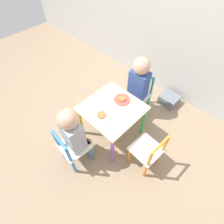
{
  "coord_description": "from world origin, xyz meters",
  "views": [
    {
      "loc": [
        0.76,
        -0.78,
        1.76
      ],
      "look_at": [
        0.0,
        0.0,
        0.39
      ],
      "focal_mm": 28.0,
      "sensor_mm": 36.0,
      "label": 1
    }
  ],
  "objects_px": {
    "chair_teal": "(139,94)",
    "plate_front": "(101,115)",
    "chair_orange": "(148,152)",
    "plate_back": "(122,99)",
    "storage_bin": "(169,99)",
    "chair_blue": "(73,148)",
    "child_front": "(74,133)",
    "kids_table": "(112,112)",
    "child_back": "(138,83)"
  },
  "relations": [
    {
      "from": "chair_blue",
      "to": "plate_front",
      "type": "bearing_deg",
      "value": -91.83
    },
    {
      "from": "child_front",
      "to": "chair_teal",
      "type": "bearing_deg",
      "value": -85.57
    },
    {
      "from": "chair_blue",
      "to": "storage_bin",
      "type": "relative_size",
      "value": 2.31
    },
    {
      "from": "plate_front",
      "to": "storage_bin",
      "type": "height_order",
      "value": "plate_front"
    },
    {
      "from": "plate_front",
      "to": "child_back",
      "type": "bearing_deg",
      "value": 92.87
    },
    {
      "from": "kids_table",
      "to": "child_back",
      "type": "distance_m",
      "value": 0.45
    },
    {
      "from": "chair_teal",
      "to": "plate_front",
      "type": "xyz_separation_m",
      "value": [
        0.03,
        -0.64,
        0.21
      ]
    },
    {
      "from": "chair_orange",
      "to": "plate_back",
      "type": "xyz_separation_m",
      "value": [
        -0.5,
        0.17,
        0.21
      ]
    },
    {
      "from": "chair_teal",
      "to": "child_front",
      "type": "relative_size",
      "value": 0.68
    },
    {
      "from": "child_front",
      "to": "child_back",
      "type": "xyz_separation_m",
      "value": [
        0.01,
        0.87,
        0.01
      ]
    },
    {
      "from": "chair_orange",
      "to": "child_front",
      "type": "height_order",
      "value": "child_front"
    },
    {
      "from": "child_front",
      "to": "child_back",
      "type": "relative_size",
      "value": 0.98
    },
    {
      "from": "chair_blue",
      "to": "child_back",
      "type": "relative_size",
      "value": 0.66
    },
    {
      "from": "chair_orange",
      "to": "child_back",
      "type": "distance_m",
      "value": 0.74
    },
    {
      "from": "chair_teal",
      "to": "child_front",
      "type": "distance_m",
      "value": 0.96
    },
    {
      "from": "kids_table",
      "to": "chair_blue",
      "type": "relative_size",
      "value": 1.05
    },
    {
      "from": "child_front",
      "to": "child_back",
      "type": "bearing_deg",
      "value": -85.83
    },
    {
      "from": "chair_orange",
      "to": "plate_back",
      "type": "relative_size",
      "value": 3.1
    },
    {
      "from": "chair_teal",
      "to": "plate_back",
      "type": "distance_m",
      "value": 0.41
    },
    {
      "from": "chair_teal",
      "to": "child_back",
      "type": "height_order",
      "value": "child_back"
    },
    {
      "from": "chair_orange",
      "to": "child_back",
      "type": "bearing_deg",
      "value": -128.33
    },
    {
      "from": "chair_blue",
      "to": "plate_front",
      "type": "distance_m",
      "value": 0.41
    },
    {
      "from": "chair_teal",
      "to": "chair_orange",
      "type": "distance_m",
      "value": 0.74
    },
    {
      "from": "child_back",
      "to": "storage_bin",
      "type": "height_order",
      "value": "child_back"
    },
    {
      "from": "child_back",
      "to": "child_front",
      "type": "bearing_deg",
      "value": -94.16
    },
    {
      "from": "chair_blue",
      "to": "chair_teal",
      "type": "xyz_separation_m",
      "value": [
        0.01,
        0.99,
        0.0
      ]
    },
    {
      "from": "kids_table",
      "to": "plate_front",
      "type": "bearing_deg",
      "value": -90.0
    },
    {
      "from": "child_front",
      "to": "storage_bin",
      "type": "height_order",
      "value": "child_front"
    },
    {
      "from": "chair_teal",
      "to": "plate_back",
      "type": "height_order",
      "value": "chair_teal"
    },
    {
      "from": "kids_table",
      "to": "storage_bin",
      "type": "bearing_deg",
      "value": 76.31
    },
    {
      "from": "plate_front",
      "to": "chair_teal",
      "type": "bearing_deg",
      "value": 92.96
    },
    {
      "from": "child_front",
      "to": "plate_back",
      "type": "bearing_deg",
      "value": -88.89
    },
    {
      "from": "chair_orange",
      "to": "plate_front",
      "type": "relative_size",
      "value": 2.71
    },
    {
      "from": "chair_blue",
      "to": "plate_back",
      "type": "bearing_deg",
      "value": -88.99
    },
    {
      "from": "plate_back",
      "to": "plate_front",
      "type": "bearing_deg",
      "value": -90.0
    },
    {
      "from": "chair_orange",
      "to": "storage_bin",
      "type": "height_order",
      "value": "chair_orange"
    },
    {
      "from": "child_front",
      "to": "plate_front",
      "type": "bearing_deg",
      "value": -92.19
    },
    {
      "from": "chair_orange",
      "to": "storage_bin",
      "type": "distance_m",
      "value": 0.96
    },
    {
      "from": "child_front",
      "to": "plate_back",
      "type": "distance_m",
      "value": 0.58
    },
    {
      "from": "plate_back",
      "to": "storage_bin",
      "type": "distance_m",
      "value": 0.85
    },
    {
      "from": "chair_teal",
      "to": "storage_bin",
      "type": "distance_m",
      "value": 0.48
    },
    {
      "from": "chair_teal",
      "to": "child_back",
      "type": "bearing_deg",
      "value": -90.0
    },
    {
      "from": "chair_teal",
      "to": "storage_bin",
      "type": "bearing_deg",
      "value": 52.74
    },
    {
      "from": "kids_table",
      "to": "storage_bin",
      "type": "relative_size",
      "value": 2.44
    },
    {
      "from": "storage_bin",
      "to": "plate_back",
      "type": "bearing_deg",
      "value": -106.28
    },
    {
      "from": "chair_teal",
      "to": "kids_table",
      "type": "bearing_deg",
      "value": -90.0
    },
    {
      "from": "kids_table",
      "to": "chair_teal",
      "type": "distance_m",
      "value": 0.51
    },
    {
      "from": "plate_back",
      "to": "child_front",
      "type": "bearing_deg",
      "value": -93.4
    },
    {
      "from": "plate_back",
      "to": "storage_bin",
      "type": "height_order",
      "value": "plate_back"
    },
    {
      "from": "kids_table",
      "to": "chair_orange",
      "type": "distance_m",
      "value": 0.51
    }
  ]
}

